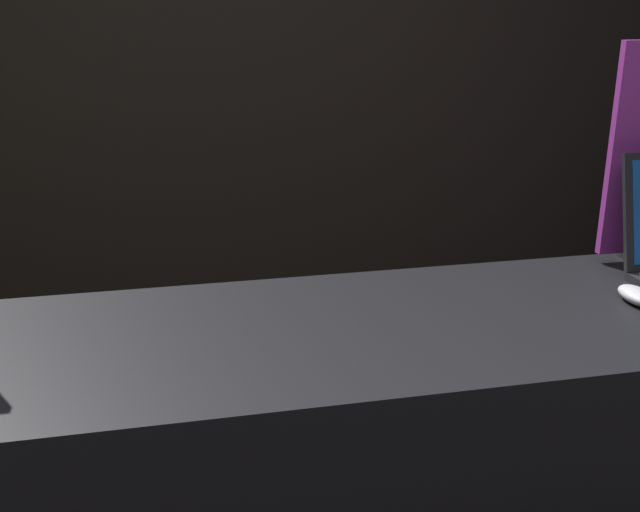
% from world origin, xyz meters
% --- Properties ---
extents(wall_back, '(8.00, 0.05, 2.80)m').
position_xyz_m(wall_back, '(0.00, 2.03, 1.40)').
color(wall_back, black).
rests_on(wall_back, ground_plane).
extents(mouse_back, '(0.06, 0.11, 0.03)m').
position_xyz_m(mouse_back, '(0.69, 0.28, 1.00)').
color(mouse_back, '#B2B2B7').
rests_on(mouse_back, display_counter).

